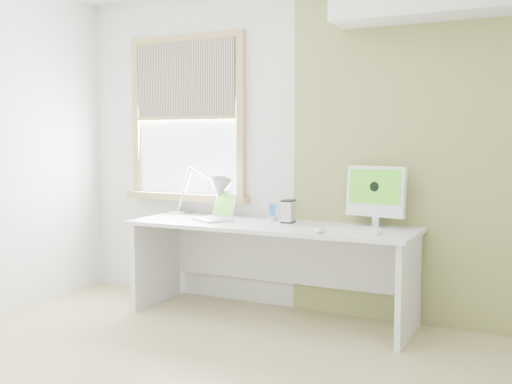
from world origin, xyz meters
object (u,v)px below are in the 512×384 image
Objects in this scene: desk at (274,248)px; desk_lamp at (212,191)px; external_drive at (288,211)px; imac at (376,193)px; laptop at (217,213)px.

desk is 0.74m from desk_lamp.
imac is at bearing 6.91° from external_drive.
laptop reaches higher than desk.
imac is (0.75, 0.16, 0.44)m from desk.
laptop is 0.89× the size of imac.
desk_lamp is at bearing 177.83° from external_drive.
desk is at bearing -139.69° from external_drive.
desk is 0.31m from external_drive.
imac is (1.36, 0.05, 0.04)m from desk_lamp.
desk_lamp is 3.97× the size of external_drive.
desk_lamp is 1.52× the size of imac.
imac is at bearing 8.81° from laptop.
imac reaches higher than desk_lamp.
desk is 12.52× the size of external_drive.
desk is 4.79× the size of imac.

